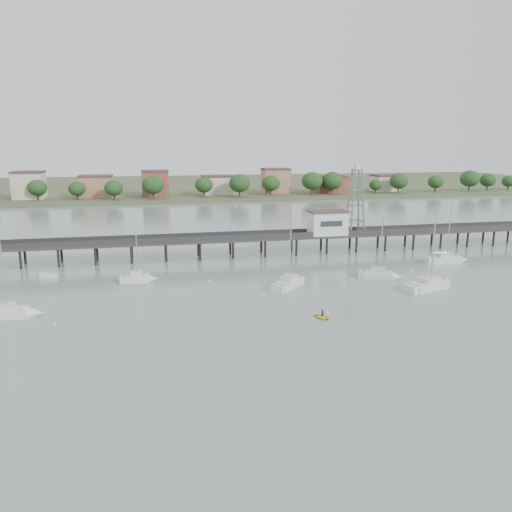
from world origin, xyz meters
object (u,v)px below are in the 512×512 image
(pier, at_px, (215,240))
(yellow_dinghy, at_px, (322,318))
(lattice_tower, at_px, (356,202))
(sailboat_c, at_px, (293,282))
(sailboat_e, at_px, (451,260))
(sailboat_b, at_px, (141,278))
(sailboat_d, at_px, (435,284))
(sailboat_f, at_px, (383,275))
(white_tender, at_px, (48,276))
(sailboat_a, at_px, (15,313))

(pier, distance_m, yellow_dinghy, 42.35)
(lattice_tower, distance_m, sailboat_c, 34.16)
(sailboat_e, distance_m, sailboat_b, 61.61)
(sailboat_c, height_order, sailboat_d, sailboat_d)
(sailboat_c, distance_m, sailboat_f, 17.13)
(white_tender, bearing_deg, yellow_dinghy, -25.63)
(sailboat_a, relative_size, sailboat_f, 1.20)
(sailboat_a, height_order, yellow_dinghy, sailboat_a)
(pier, distance_m, sailboat_b, 22.95)
(sailboat_b, xyz_separation_m, sailboat_c, (25.40, -7.67, -0.03))
(sailboat_e, relative_size, white_tender, 4.24)
(sailboat_b, distance_m, sailboat_d, 50.54)
(lattice_tower, height_order, yellow_dinghy, lattice_tower)
(sailboat_f, relative_size, yellow_dinghy, 4.52)
(sailboat_d, xyz_separation_m, sailboat_f, (-6.05, 7.03, 0.02))
(sailboat_a, relative_size, yellow_dinghy, 5.41)
(pier, bearing_deg, sailboat_d, -42.78)
(pier, height_order, white_tender, pier)
(sailboat_d, height_order, sailboat_f, sailboat_d)
(pier, xyz_separation_m, sailboat_a, (-32.54, -31.48, -3.16))
(lattice_tower, height_order, sailboat_d, lattice_tower)
(sailboat_e, bearing_deg, white_tender, 178.86)
(sailboat_d, bearing_deg, white_tender, 142.47)
(yellow_dinghy, bearing_deg, sailboat_a, 140.50)
(lattice_tower, height_order, white_tender, lattice_tower)
(sailboat_a, bearing_deg, sailboat_d, 5.26)
(sailboat_c, relative_size, white_tender, 4.46)
(sailboat_c, distance_m, sailboat_d, 24.01)
(pier, relative_size, sailboat_a, 10.83)
(sailboat_a, bearing_deg, sailboat_c, 14.06)
(white_tender, bearing_deg, sailboat_f, -1.48)
(sailboat_e, relative_size, sailboat_d, 0.83)
(sailboat_f, bearing_deg, sailboat_b, -163.87)
(sailboat_c, height_order, yellow_dinghy, sailboat_c)
(white_tender, bearing_deg, sailboat_c, -7.40)
(sailboat_b, relative_size, sailboat_a, 0.72)
(sailboat_f, bearing_deg, pier, 164.30)
(sailboat_e, relative_size, sailboat_c, 0.95)
(sailboat_c, height_order, sailboat_f, sailboat_c)
(lattice_tower, distance_m, yellow_dinghy, 48.09)
(sailboat_c, bearing_deg, pier, 66.47)
(lattice_tower, xyz_separation_m, yellow_dinghy, (-22.26, -41.16, -11.10))
(sailboat_c, bearing_deg, sailboat_b, 117.44)
(yellow_dinghy, bearing_deg, pier, 76.19)
(sailboat_a, height_order, sailboat_c, sailboat_c)
(white_tender, bearing_deg, sailboat_b, -10.60)
(lattice_tower, relative_size, white_tender, 4.76)
(sailboat_b, relative_size, sailboat_c, 0.69)
(white_tender, height_order, yellow_dinghy, yellow_dinghy)
(sailboat_a, bearing_deg, lattice_tower, 30.71)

